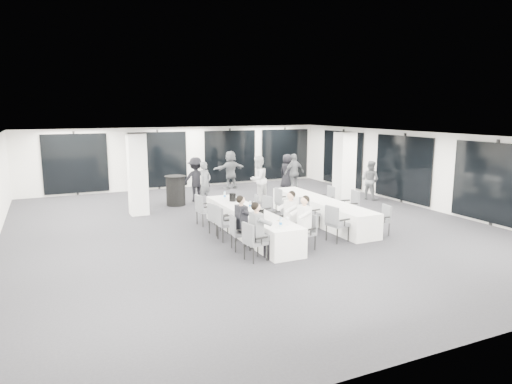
# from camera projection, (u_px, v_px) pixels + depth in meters

# --- Properties ---
(room) EXTENTS (14.04, 16.04, 2.84)m
(room) POSITION_uv_depth(u_px,v_px,m) (260.00, 176.00, 15.29)
(room) COLOR #25252A
(room) RESTS_ON ground
(column_left) EXTENTS (0.60, 0.60, 2.80)m
(column_left) POSITION_uv_depth(u_px,v_px,m) (137.00, 174.00, 15.64)
(column_left) COLOR white
(column_left) RESTS_ON floor
(column_right) EXTENTS (0.60, 0.60, 2.80)m
(column_right) POSITION_uv_depth(u_px,v_px,m) (344.00, 171.00, 16.55)
(column_right) COLOR white
(column_right) RESTS_ON floor
(banquet_table_main) EXTENTS (0.90, 5.00, 0.75)m
(banquet_table_main) POSITION_uv_depth(u_px,v_px,m) (249.00, 223.00, 13.16)
(banquet_table_main) COLOR silver
(banquet_table_main) RESTS_ON floor
(banquet_table_side) EXTENTS (0.90, 5.00, 0.75)m
(banquet_table_side) POSITION_uv_depth(u_px,v_px,m) (321.00, 211.00, 14.71)
(banquet_table_side) COLOR silver
(banquet_table_side) RESTS_ON floor
(cocktail_table) EXTENTS (0.81, 0.81, 1.13)m
(cocktail_table) POSITION_uv_depth(u_px,v_px,m) (176.00, 190.00, 17.26)
(cocktail_table) COLOR black
(cocktail_table) RESTS_ON floor
(chair_main_left_near) EXTENTS (0.55, 0.59, 0.95)m
(chair_main_left_near) POSITION_uv_depth(u_px,v_px,m) (253.00, 239.00, 10.91)
(chair_main_left_near) COLOR #52555A
(chair_main_left_near) RESTS_ON floor
(chair_main_left_second) EXTENTS (0.51, 0.55, 0.91)m
(chair_main_left_second) POSITION_uv_depth(u_px,v_px,m) (238.00, 230.00, 11.77)
(chair_main_left_second) COLOR #52555A
(chair_main_left_second) RESTS_ON floor
(chair_main_left_mid) EXTENTS (0.49, 0.55, 0.96)m
(chair_main_left_mid) POSITION_uv_depth(u_px,v_px,m) (224.00, 221.00, 12.63)
(chair_main_left_mid) COLOR #52555A
(chair_main_left_mid) RESTS_ON floor
(chair_main_left_fourth) EXTENTS (0.56, 0.58, 0.92)m
(chair_main_left_fourth) POSITION_uv_depth(u_px,v_px,m) (216.00, 217.00, 13.25)
(chair_main_left_fourth) COLOR #52555A
(chair_main_left_fourth) RESTS_ON floor
(chair_main_left_far) EXTENTS (0.56, 0.60, 0.97)m
(chair_main_left_far) POSITION_uv_depth(u_px,v_px,m) (203.00, 208.00, 14.29)
(chair_main_left_far) COLOR #52555A
(chair_main_left_far) RESTS_ON floor
(chair_main_right_near) EXTENTS (0.54, 0.58, 0.93)m
(chair_main_right_near) POSITION_uv_depth(u_px,v_px,m) (307.00, 230.00, 11.83)
(chair_main_right_near) COLOR #52555A
(chair_main_right_near) RESTS_ON floor
(chair_main_right_second) EXTENTS (0.49, 0.54, 0.90)m
(chair_main_right_second) POSITION_uv_depth(u_px,v_px,m) (294.00, 224.00, 12.46)
(chair_main_right_second) COLOR #52555A
(chair_main_right_second) RESTS_ON floor
(chair_main_right_mid) EXTENTS (0.52, 0.58, 0.99)m
(chair_main_right_mid) POSITION_uv_depth(u_px,v_px,m) (281.00, 216.00, 13.12)
(chair_main_right_mid) COLOR #52555A
(chair_main_right_mid) RESTS_ON floor
(chair_main_right_fourth) EXTENTS (0.58, 0.60, 0.95)m
(chair_main_right_fourth) POSITION_uv_depth(u_px,v_px,m) (264.00, 209.00, 14.15)
(chair_main_right_fourth) COLOR #52555A
(chair_main_right_fourth) RESTS_ON floor
(chair_main_right_far) EXTENTS (0.51, 0.54, 0.86)m
(chair_main_right_far) POSITION_uv_depth(u_px,v_px,m) (253.00, 206.00, 14.86)
(chair_main_right_far) COLOR #52555A
(chair_main_right_far) RESTS_ON floor
(chair_side_left_near) EXTENTS (0.59, 0.63, 1.01)m
(chair_side_left_near) POSITION_uv_depth(u_px,v_px,m) (335.00, 221.00, 12.50)
(chair_side_left_near) COLOR #52555A
(chair_side_left_near) RESTS_ON floor
(chair_side_left_mid) EXTENTS (0.53, 0.58, 0.97)m
(chair_side_left_mid) POSITION_uv_depth(u_px,v_px,m) (308.00, 211.00, 13.82)
(chair_side_left_mid) COLOR #52555A
(chair_side_left_mid) RESTS_ON floor
(chair_side_left_far) EXTENTS (0.52, 0.58, 1.00)m
(chair_side_left_far) POSITION_uv_depth(u_px,v_px,m) (282.00, 201.00, 15.29)
(chair_side_left_far) COLOR #52555A
(chair_side_left_far) RESTS_ON floor
(chair_side_right_near) EXTENTS (0.49, 0.53, 0.87)m
(chair_side_right_near) POSITION_uv_depth(u_px,v_px,m) (383.00, 218.00, 13.23)
(chair_side_right_near) COLOR #52555A
(chair_side_right_near) RESTS_ON floor
(chair_side_right_mid) EXTENTS (0.61, 0.65, 1.04)m
(chair_side_right_mid) POSITION_uv_depth(u_px,v_px,m) (351.00, 204.00, 14.61)
(chair_side_right_mid) COLOR #52555A
(chair_side_right_mid) RESTS_ON floor
(chair_side_right_far) EXTENTS (0.54, 0.59, 0.98)m
(chair_side_right_far) POSITION_uv_depth(u_px,v_px,m) (327.00, 198.00, 15.81)
(chair_side_right_far) COLOR #52555A
(chair_side_right_far) RESTS_ON floor
(seated_guest_a) EXTENTS (0.50, 0.38, 1.44)m
(seated_guest_a) POSITION_uv_depth(u_px,v_px,m) (259.00, 227.00, 10.94)
(seated_guest_a) COLOR slate
(seated_guest_a) RESTS_ON floor
(seated_guest_b) EXTENTS (0.50, 0.38, 1.44)m
(seated_guest_b) POSITION_uv_depth(u_px,v_px,m) (243.00, 219.00, 11.78)
(seated_guest_b) COLOR black
(seated_guest_b) RESTS_ON floor
(seated_guest_c) EXTENTS (0.50, 0.38, 1.44)m
(seated_guest_c) POSITION_uv_depth(u_px,v_px,m) (302.00, 220.00, 11.70)
(seated_guest_c) COLOR white
(seated_guest_c) RESTS_ON floor
(seated_guest_d) EXTENTS (0.50, 0.38, 1.44)m
(seated_guest_d) POSITION_uv_depth(u_px,v_px,m) (288.00, 214.00, 12.35)
(seated_guest_d) COLOR white
(seated_guest_d) RESTS_ON floor
(standing_guest_a) EXTENTS (0.85, 0.82, 1.83)m
(standing_guest_a) POSITION_uv_depth(u_px,v_px,m) (205.00, 180.00, 17.61)
(standing_guest_a) COLOR slate
(standing_guest_a) RESTS_ON floor
(standing_guest_b) EXTENTS (1.17, 1.02, 2.06)m
(standing_guest_b) POSITION_uv_depth(u_px,v_px,m) (258.00, 176.00, 17.79)
(standing_guest_b) COLOR white
(standing_guest_b) RESTS_ON floor
(standing_guest_c) EXTENTS (1.37, 0.85, 1.98)m
(standing_guest_c) POSITION_uv_depth(u_px,v_px,m) (196.00, 177.00, 17.94)
(standing_guest_c) COLOR black
(standing_guest_c) RESTS_ON floor
(standing_guest_d) EXTENTS (1.18, 0.74, 1.91)m
(standing_guest_d) POSITION_uv_depth(u_px,v_px,m) (294.00, 170.00, 20.07)
(standing_guest_d) COLOR slate
(standing_guest_d) RESTS_ON floor
(standing_guest_e) EXTENTS (0.84, 1.01, 1.80)m
(standing_guest_e) POSITION_uv_depth(u_px,v_px,m) (287.00, 169.00, 20.86)
(standing_guest_e) COLOR black
(standing_guest_e) RESTS_ON floor
(standing_guest_f) EXTENTS (1.92, 1.06, 1.98)m
(standing_guest_f) POSITION_uv_depth(u_px,v_px,m) (230.00, 167.00, 20.87)
(standing_guest_f) COLOR slate
(standing_guest_f) RESTS_ON floor
(standing_guest_h) EXTENTS (0.82, 1.00, 1.78)m
(standing_guest_h) POSITION_uv_depth(u_px,v_px,m) (370.00, 178.00, 18.36)
(standing_guest_h) COLOR slate
(standing_guest_h) RESTS_ON floor
(ice_bucket_near) EXTENTS (0.20, 0.20, 0.23)m
(ice_bucket_near) POSITION_uv_depth(u_px,v_px,m) (260.00, 213.00, 12.22)
(ice_bucket_near) COLOR black
(ice_bucket_near) RESTS_ON banquet_table_main
(ice_bucket_far) EXTENTS (0.22, 0.22, 0.24)m
(ice_bucket_far) POSITION_uv_depth(u_px,v_px,m) (233.00, 197.00, 14.34)
(ice_bucket_far) COLOR black
(ice_bucket_far) RESTS_ON banquet_table_main
(water_bottle_a) EXTENTS (0.07, 0.07, 0.23)m
(water_bottle_a) POSITION_uv_depth(u_px,v_px,m) (281.00, 223.00, 11.20)
(water_bottle_a) COLOR silver
(water_bottle_a) RESTS_ON banquet_table_main
(water_bottle_b) EXTENTS (0.07, 0.07, 0.21)m
(water_bottle_b) POSITION_uv_depth(u_px,v_px,m) (250.00, 205.00, 13.31)
(water_bottle_b) COLOR silver
(water_bottle_b) RESTS_ON banquet_table_main
(water_bottle_c) EXTENTS (0.07, 0.07, 0.23)m
(water_bottle_c) POSITION_uv_depth(u_px,v_px,m) (225.00, 195.00, 14.71)
(water_bottle_c) COLOR silver
(water_bottle_c) RESTS_ON banquet_table_main
(plate_a) EXTENTS (0.20, 0.20, 0.03)m
(plate_a) POSITION_uv_depth(u_px,v_px,m) (268.00, 222.00, 11.65)
(plate_a) COLOR white
(plate_a) RESTS_ON banquet_table_main
(plate_b) EXTENTS (0.19, 0.19, 0.03)m
(plate_b) POSITION_uv_depth(u_px,v_px,m) (280.00, 221.00, 11.81)
(plate_b) COLOR white
(plate_b) RESTS_ON banquet_table_main
(plate_c) EXTENTS (0.21, 0.21, 0.03)m
(plate_c) POSITION_uv_depth(u_px,v_px,m) (258.00, 212.00, 12.73)
(plate_c) COLOR white
(plate_c) RESTS_ON banquet_table_main
(wine_glass) EXTENTS (0.08, 0.08, 0.22)m
(wine_glass) POSITION_uv_depth(u_px,v_px,m) (287.00, 219.00, 11.36)
(wine_glass) COLOR silver
(wine_glass) RESTS_ON banquet_table_main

